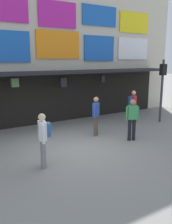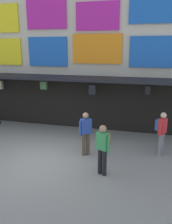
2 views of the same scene
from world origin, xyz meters
name	(u,v)px [view 2 (image 2 of 2)]	position (x,y,z in m)	size (l,w,h in m)	color
ground_plane	(39,161)	(0.00, 0.00, 0.00)	(80.00, 80.00, 0.00)	gray
shopfront	(76,48)	(0.00, 4.57, 3.96)	(18.00, 2.60, 8.00)	beige
pedestrian_in_purple	(103,146)	(2.40, -0.31, 0.98)	(0.49, 0.45, 1.68)	black
pedestrian_in_green	(86,131)	(1.50, 0.94, 0.95)	(0.42, 0.40, 1.68)	brown
pedestrian_in_blue	(162,130)	(4.24, 1.69, 0.98)	(0.45, 0.49, 1.68)	gray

